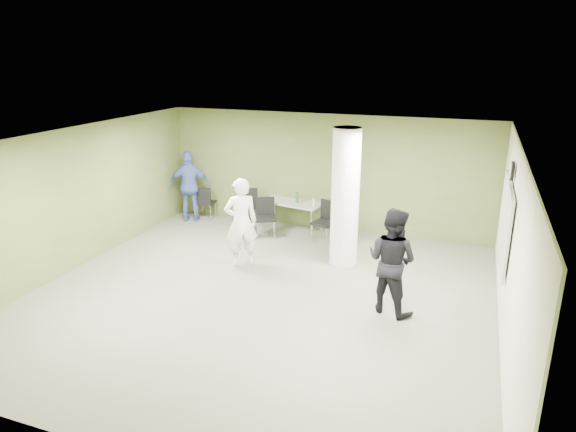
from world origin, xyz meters
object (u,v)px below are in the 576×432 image
at_px(man_black, 392,261).
at_px(man_blue, 190,186).
at_px(chair_back_left, 205,200).
at_px(folding_table, 293,204).
at_px(woman_white, 241,222).

bearing_deg(man_black, man_blue, -7.23).
bearing_deg(man_blue, chair_back_left, -163.17).
height_order(folding_table, chair_back_left, folding_table).
bearing_deg(man_blue, man_black, 130.11).
xyz_separation_m(folding_table, man_blue, (-2.70, -0.19, 0.24)).
distance_m(chair_back_left, woman_white, 3.24).
relative_size(chair_back_left, man_blue, 0.48).
xyz_separation_m(folding_table, woman_white, (-0.25, -2.35, 0.24)).
xyz_separation_m(man_black, man_blue, (-5.61, 3.07, 0.01)).
xyz_separation_m(woman_white, man_black, (3.16, -0.92, -0.01)).
xyz_separation_m(woman_white, man_blue, (-2.45, 2.16, -0.00)).
distance_m(folding_table, man_black, 4.38).
relative_size(folding_table, man_blue, 0.88).
height_order(folding_table, man_blue, man_blue).
xyz_separation_m(chair_back_left, man_black, (5.33, -3.29, 0.40)).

